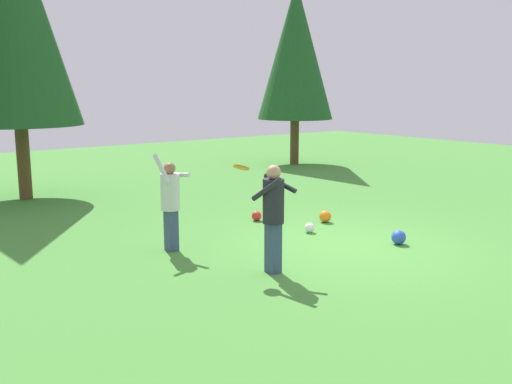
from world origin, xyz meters
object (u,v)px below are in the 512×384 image
at_px(ball_orange, 325,217).
at_px(tree_left, 13,13).
at_px(person_thrower, 170,199).
at_px(person_catcher, 273,209).
at_px(tree_far_right, 296,51).
at_px(ball_red, 257,216).
at_px(ball_white, 310,228).
at_px(frisbee, 241,167).
at_px(ball_blue, 399,237).

xyz_separation_m(ball_orange, tree_left, (-4.41, 6.73, 4.60)).
height_order(person_thrower, person_catcher, person_thrower).
height_order(ball_orange, tree_far_right, tree_far_right).
distance_m(ball_red, ball_white, 1.50).
xyz_separation_m(frisbee, tree_left, (-1.14, 8.13, 3.09)).
bearing_deg(ball_white, ball_blue, -66.07).
height_order(person_thrower, ball_red, person_thrower).
height_order(frisbee, ball_orange, frisbee).
bearing_deg(tree_far_right, tree_left, -174.99).
xyz_separation_m(person_thrower, ball_white, (2.85, -0.57, -0.85)).
bearing_deg(person_catcher, person_thrower, -1.21).
distance_m(ball_white, tree_far_right, 11.23).
distance_m(person_catcher, ball_red, 3.70).
height_order(person_catcher, tree_left, tree_left).
height_order(person_catcher, ball_red, person_catcher).
bearing_deg(ball_white, ball_orange, 27.41).
bearing_deg(ball_blue, person_catcher, 177.12).
height_order(person_catcher, ball_orange, person_catcher).
relative_size(ball_red, tree_left, 0.03).
xyz_separation_m(ball_blue, tree_far_right, (5.90, 9.74, 4.05)).
height_order(frisbee, ball_white, frisbee).
relative_size(person_thrower, ball_red, 8.10).
bearing_deg(tree_left, tree_far_right, 5.01).
xyz_separation_m(ball_red, ball_white, (0.22, -1.48, -0.01)).
height_order(ball_white, tree_left, tree_left).
relative_size(person_catcher, ball_orange, 6.67).
distance_m(person_catcher, ball_blue, 3.06).
bearing_deg(ball_white, person_thrower, 168.72).
bearing_deg(ball_orange, person_thrower, 178.30).
distance_m(person_thrower, ball_white, 3.03).
xyz_separation_m(frisbee, ball_red, (2.16, 2.42, -1.54)).
bearing_deg(person_thrower, ball_orange, 70.90).
bearing_deg(frisbee, person_thrower, 107.39).
xyz_separation_m(person_thrower, tree_far_right, (9.50, 7.51, 3.23)).
distance_m(ball_orange, ball_white, 1.00).
distance_m(ball_red, tree_left, 8.05).
height_order(person_thrower, tree_far_right, tree_far_right).
relative_size(ball_red, ball_blue, 0.80).
bearing_deg(frisbee, person_catcher, -70.93).
distance_m(frisbee, ball_red, 3.59).
height_order(ball_red, ball_blue, ball_blue).
bearing_deg(tree_left, ball_blue, -64.29).
height_order(person_thrower, ball_blue, person_thrower).
distance_m(person_catcher, tree_far_right, 13.41).
bearing_deg(ball_blue, ball_orange, 86.06).
height_order(tree_far_right, tree_left, tree_left).
relative_size(person_thrower, person_catcher, 1.02).
bearing_deg(tree_far_right, person_thrower, -141.67).
bearing_deg(ball_blue, ball_red, 106.92).
distance_m(person_thrower, tree_far_right, 12.53).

